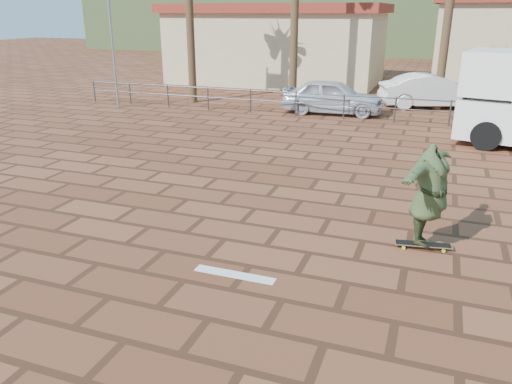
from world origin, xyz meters
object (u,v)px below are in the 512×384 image
skateboarder (429,195)px  car_silver (333,97)px  car_white (432,91)px  longboard (423,245)px

skateboarder → car_silver: bearing=33.9°
car_silver → car_white: size_ratio=0.93×
skateboarder → longboard: bearing=-30.5°
skateboarder → car_silver: size_ratio=0.55×
longboard → skateboarder: size_ratio=0.45×
skateboarder → car_silver: 12.85m
longboard → car_silver: size_ratio=0.25×
longboard → car_silver: bearing=99.7°
car_silver → car_white: 4.83m
longboard → car_silver: car_silver is taller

